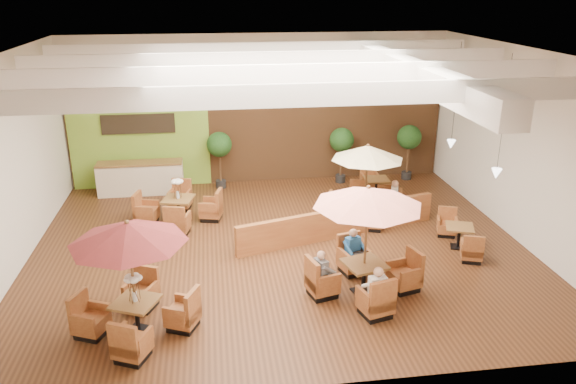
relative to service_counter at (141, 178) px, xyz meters
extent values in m
plane|color=#381E0F|center=(4.40, -5.10, -0.58)|extent=(14.00, 14.00, 0.00)
cube|color=silver|center=(4.40, 0.90, 2.17)|extent=(14.00, 0.04, 5.50)
cube|color=silver|center=(4.40, -11.10, 2.17)|extent=(14.00, 0.04, 5.50)
cube|color=silver|center=(-2.60, -5.10, 2.17)|extent=(0.04, 12.00, 5.50)
cube|color=silver|center=(11.40, -5.10, 2.17)|extent=(0.04, 12.00, 5.50)
cube|color=white|center=(4.40, -5.10, 4.92)|extent=(14.00, 12.00, 0.04)
cube|color=brown|center=(4.40, 0.84, 1.02)|extent=(13.90, 0.10, 3.20)
cube|color=#1E3819|center=(4.40, 0.83, 2.47)|extent=(13.90, 0.12, 0.35)
cube|color=#7AA630|center=(0.00, 0.78, 1.02)|extent=(5.00, 0.08, 3.20)
cube|color=black|center=(0.00, 0.70, 1.82)|extent=(2.60, 0.08, 0.70)
cube|color=white|center=(7.90, -5.10, 4.37)|extent=(0.60, 11.00, 0.60)
cube|color=white|center=(4.40, -9.10, 4.57)|extent=(13.60, 0.12, 0.45)
cube|color=white|center=(4.40, -6.40, 4.57)|extent=(13.60, 0.12, 0.45)
cube|color=white|center=(4.40, -3.80, 4.57)|extent=(13.60, 0.12, 0.45)
cube|color=white|center=(4.40, -1.10, 4.57)|extent=(13.60, 0.12, 0.45)
cylinder|color=black|center=(10.20, -6.10, 3.32)|extent=(0.01, 0.01, 3.20)
cone|color=white|center=(10.20, -6.10, 1.72)|extent=(0.28, 0.28, 0.28)
cylinder|color=black|center=(10.20, -3.10, 3.32)|extent=(0.01, 0.01, 3.20)
cone|color=white|center=(10.20, -3.10, 1.72)|extent=(0.28, 0.28, 0.28)
sphere|color=#FFEAC6|center=(-1.60, 0.60, 2.47)|extent=(0.14, 0.14, 0.14)
sphere|color=#FFEAC6|center=(0.40, 0.60, 2.47)|extent=(0.14, 0.14, 0.14)
sphere|color=#FFEAC6|center=(2.40, 0.60, 2.47)|extent=(0.14, 0.14, 0.14)
sphere|color=#FFEAC6|center=(4.40, 0.60, 2.47)|extent=(0.14, 0.14, 0.14)
sphere|color=#FFEAC6|center=(6.40, 0.60, 2.47)|extent=(0.14, 0.14, 0.14)
sphere|color=#FFEAC6|center=(8.40, 0.60, 2.47)|extent=(0.14, 0.14, 0.14)
sphere|color=#FFEAC6|center=(10.40, 0.60, 2.47)|extent=(0.14, 0.14, 0.14)
cube|color=beige|center=(0.00, 0.00, -0.03)|extent=(3.00, 0.70, 1.10)
cube|color=brown|center=(0.00, 0.00, 0.57)|extent=(3.00, 0.75, 0.06)
cube|color=brown|center=(6.24, -4.64, -0.13)|extent=(6.33, 2.04, 0.91)
cube|color=brown|center=(0.80, -8.81, 0.15)|extent=(1.15, 1.15, 0.06)
cylinder|color=black|center=(0.80, -8.81, -0.21)|extent=(0.10, 0.10, 0.67)
cube|color=black|center=(0.80, -8.81, -0.56)|extent=(0.61, 0.61, 0.04)
cube|color=brown|center=(0.80, -9.78, -0.28)|extent=(0.84, 0.84, 0.33)
cube|color=brown|center=(0.91, -10.02, 0.03)|extent=(0.62, 0.36, 0.71)
cube|color=brown|center=(0.53, -9.66, -0.07)|extent=(0.31, 0.55, 0.29)
cube|color=brown|center=(1.07, -9.90, -0.07)|extent=(0.31, 0.55, 0.29)
cube|color=black|center=(0.80, -9.78, -0.51)|extent=(0.74, 0.74, 0.14)
cube|color=brown|center=(0.80, -7.84, -0.28)|extent=(0.84, 0.84, 0.33)
cube|color=brown|center=(0.69, -7.60, 0.03)|extent=(0.62, 0.36, 0.71)
cube|color=brown|center=(1.07, -7.96, -0.07)|extent=(0.31, 0.55, 0.29)
cube|color=brown|center=(0.53, -7.72, -0.07)|extent=(0.31, 0.55, 0.29)
cube|color=black|center=(0.80, -7.84, -0.51)|extent=(0.74, 0.74, 0.14)
cube|color=brown|center=(-0.17, -8.81, -0.28)|extent=(0.84, 0.84, 0.33)
cube|color=brown|center=(0.07, -8.70, 0.03)|extent=(0.36, 0.62, 0.71)
cube|color=brown|center=(-0.05, -8.54, -0.07)|extent=(0.55, 0.31, 0.29)
cube|color=brown|center=(-0.29, -9.08, -0.07)|extent=(0.55, 0.31, 0.29)
cube|color=black|center=(-0.17, -8.81, -0.51)|extent=(0.74, 0.74, 0.14)
cube|color=brown|center=(1.77, -8.81, -0.28)|extent=(0.84, 0.84, 0.33)
cube|color=brown|center=(1.53, -8.92, 0.03)|extent=(0.36, 0.62, 0.71)
cube|color=brown|center=(1.65, -9.08, -0.07)|extent=(0.55, 0.31, 0.29)
cube|color=brown|center=(1.89, -8.54, -0.07)|extent=(0.55, 0.31, 0.29)
cube|color=black|center=(1.77, -8.81, -0.51)|extent=(0.74, 0.74, 0.14)
cylinder|color=brown|center=(0.80, -8.81, 0.69)|extent=(0.06, 0.06, 2.55)
cone|color=maroon|center=(0.80, -8.81, 1.79)|extent=(2.45, 2.45, 0.45)
sphere|color=brown|center=(0.80, -8.81, 2.02)|extent=(0.10, 0.10, 0.10)
cylinder|color=silver|center=(0.80, -8.81, 0.29)|extent=(0.10, 0.10, 0.22)
cube|color=brown|center=(6.10, -7.89, 0.20)|extent=(1.13, 1.13, 0.07)
cylinder|color=black|center=(6.10, -7.89, -0.18)|extent=(0.11, 0.11, 0.72)
cube|color=black|center=(6.10, -7.89, -0.56)|extent=(0.60, 0.60, 0.04)
cube|color=brown|center=(6.10, -8.92, -0.26)|extent=(0.82, 0.82, 0.35)
cube|color=brown|center=(6.03, -9.19, 0.07)|extent=(0.68, 0.28, 0.76)
cube|color=brown|center=(5.80, -9.00, -0.04)|extent=(0.24, 0.60, 0.30)
cube|color=brown|center=(6.41, -8.84, -0.04)|extent=(0.24, 0.60, 0.30)
cube|color=black|center=(6.10, -8.92, -0.51)|extent=(0.73, 0.73, 0.15)
cube|color=brown|center=(6.10, -6.86, -0.26)|extent=(0.82, 0.82, 0.35)
cube|color=brown|center=(6.18, -6.59, 0.07)|extent=(0.68, 0.28, 0.76)
cube|color=brown|center=(6.41, -6.78, -0.04)|extent=(0.24, 0.60, 0.30)
cube|color=brown|center=(5.80, -6.94, -0.04)|extent=(0.24, 0.60, 0.30)
cube|color=black|center=(6.10, -6.86, -0.51)|extent=(0.73, 0.73, 0.15)
cube|color=brown|center=(5.08, -7.89, -0.26)|extent=(0.82, 0.82, 0.35)
cube|color=brown|center=(5.35, -7.96, 0.07)|extent=(0.28, 0.68, 0.76)
cube|color=brown|center=(4.99, -7.59, -0.04)|extent=(0.60, 0.24, 0.30)
cube|color=brown|center=(5.16, -8.19, -0.04)|extent=(0.60, 0.24, 0.30)
cube|color=black|center=(5.08, -7.89, -0.51)|extent=(0.73, 0.73, 0.15)
cube|color=brown|center=(7.13, -7.89, -0.26)|extent=(0.82, 0.82, 0.35)
cube|color=brown|center=(6.86, -7.81, 0.07)|extent=(0.28, 0.68, 0.76)
cube|color=brown|center=(7.22, -8.19, -0.04)|extent=(0.60, 0.24, 0.30)
cube|color=brown|center=(7.05, -7.59, -0.04)|extent=(0.60, 0.24, 0.30)
cube|color=black|center=(7.13, -7.89, -0.51)|extent=(0.73, 0.73, 0.15)
cylinder|color=brown|center=(6.10, -7.89, 0.77)|extent=(0.06, 0.06, 2.71)
cone|color=#E07D6C|center=(6.10, -7.89, 1.95)|extent=(2.60, 2.60, 0.45)
sphere|color=brown|center=(6.10, -7.89, 2.18)|extent=(0.10, 0.10, 0.10)
cube|color=brown|center=(7.38, -3.33, 0.11)|extent=(1.03, 1.03, 0.06)
cylinder|color=black|center=(7.38, -3.33, -0.23)|extent=(0.10, 0.10, 0.63)
cube|color=black|center=(7.38, -3.33, -0.56)|extent=(0.55, 0.55, 0.04)
cube|color=brown|center=(7.38, -4.24, -0.30)|extent=(0.75, 0.75, 0.31)
cube|color=brown|center=(7.47, -4.47, -0.01)|extent=(0.59, 0.28, 0.67)
cube|color=brown|center=(7.12, -4.15, -0.11)|extent=(0.24, 0.52, 0.27)
cube|color=brown|center=(7.65, -4.33, -0.11)|extent=(0.24, 0.52, 0.27)
cube|color=black|center=(7.38, -4.24, -0.52)|extent=(0.67, 0.67, 0.13)
cube|color=brown|center=(7.38, -2.42, -0.30)|extent=(0.75, 0.75, 0.31)
cube|color=brown|center=(7.30, -2.18, -0.01)|extent=(0.59, 0.28, 0.67)
cube|color=brown|center=(7.65, -2.51, -0.11)|extent=(0.24, 0.52, 0.27)
cube|color=brown|center=(7.12, -2.33, -0.11)|extent=(0.24, 0.52, 0.27)
cube|color=black|center=(7.38, -2.42, -0.52)|extent=(0.67, 0.67, 0.13)
cube|color=brown|center=(6.48, -3.33, -0.30)|extent=(0.75, 0.75, 0.31)
cube|color=brown|center=(6.71, -3.25, -0.01)|extent=(0.28, 0.59, 0.67)
cube|color=brown|center=(6.57, -3.07, -0.11)|extent=(0.52, 0.24, 0.27)
cube|color=brown|center=(6.39, -3.59, -0.11)|extent=(0.52, 0.24, 0.27)
cube|color=black|center=(6.48, -3.33, -0.52)|extent=(0.67, 0.67, 0.13)
cube|color=brown|center=(8.29, -3.33, -0.30)|extent=(0.75, 0.75, 0.31)
cube|color=brown|center=(8.06, -3.41, -0.01)|extent=(0.28, 0.59, 0.67)
cube|color=brown|center=(8.20, -3.59, -0.11)|extent=(0.52, 0.24, 0.27)
cube|color=brown|center=(8.38, -3.07, -0.11)|extent=(0.52, 0.24, 0.27)
cube|color=black|center=(8.29, -3.33, -0.52)|extent=(0.67, 0.67, 0.13)
cylinder|color=brown|center=(7.38, -3.33, 0.61)|extent=(0.06, 0.06, 2.39)
cone|color=beige|center=(7.38, -3.33, 1.63)|extent=(2.29, 2.29, 0.45)
sphere|color=brown|center=(7.38, -3.33, 1.86)|extent=(0.10, 0.10, 0.10)
cube|color=brown|center=(1.45, -2.79, 0.18)|extent=(1.09, 1.09, 0.06)
cylinder|color=black|center=(1.45, -2.79, -0.19)|extent=(0.11, 0.11, 0.70)
cube|color=black|center=(1.45, -2.79, -0.56)|extent=(0.58, 0.58, 0.04)
cube|color=brown|center=(1.45, -3.80, -0.26)|extent=(0.80, 0.80, 0.34)
cube|color=brown|center=(1.52, -4.07, 0.05)|extent=(0.66, 0.26, 0.74)
cube|color=brown|center=(1.15, -3.72, -0.05)|extent=(0.22, 0.59, 0.30)
cube|color=brown|center=(1.75, -3.87, -0.05)|extent=(0.22, 0.59, 0.30)
cube|color=black|center=(1.45, -3.80, -0.51)|extent=(0.71, 0.71, 0.15)
cube|color=brown|center=(1.45, -1.78, -0.26)|extent=(0.80, 0.80, 0.34)
cube|color=brown|center=(1.39, -1.51, 0.05)|extent=(0.66, 0.26, 0.74)
cube|color=brown|center=(1.75, -1.85, -0.05)|extent=(0.22, 0.59, 0.30)
cube|color=brown|center=(1.15, -1.71, -0.05)|extent=(0.22, 0.59, 0.30)
cube|color=black|center=(1.45, -1.78, -0.51)|extent=(0.71, 0.71, 0.15)
cube|color=brown|center=(0.44, -2.79, -0.26)|extent=(0.80, 0.80, 0.34)
cube|color=brown|center=(0.71, -2.72, 0.05)|extent=(0.26, 0.66, 0.74)
cube|color=brown|center=(0.52, -2.49, -0.05)|extent=(0.59, 0.22, 0.30)
cube|color=brown|center=(0.37, -3.09, -0.05)|extent=(0.59, 0.22, 0.30)
cube|color=black|center=(0.44, -2.79, -0.51)|extent=(0.71, 0.71, 0.15)
cube|color=brown|center=(2.46, -2.79, -0.26)|extent=(0.80, 0.80, 0.34)
cube|color=brown|center=(2.19, -2.86, 0.05)|extent=(0.26, 0.66, 0.74)
cube|color=brown|center=(2.39, -3.09, -0.05)|extent=(0.59, 0.22, 0.30)
cube|color=brown|center=(2.54, -2.49, -0.05)|extent=(0.59, 0.22, 0.30)
cube|color=black|center=(2.46, -2.79, -0.51)|extent=(0.71, 0.71, 0.15)
cylinder|color=silver|center=(1.45, -2.79, 0.32)|extent=(0.10, 0.10, 0.22)
cube|color=brown|center=(9.47, -5.83, 0.06)|extent=(0.97, 0.97, 0.05)
cylinder|color=black|center=(9.47, -5.83, -0.25)|extent=(0.09, 0.09, 0.59)
cube|color=black|center=(9.47, -5.83, -0.57)|extent=(0.51, 0.51, 0.04)
cube|color=brown|center=(9.47, -6.67, -0.32)|extent=(0.71, 0.71, 0.28)
cube|color=brown|center=(9.55, -6.89, -0.05)|extent=(0.55, 0.27, 0.62)
cube|color=brown|center=(9.23, -6.58, -0.14)|extent=(0.23, 0.48, 0.25)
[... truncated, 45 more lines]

